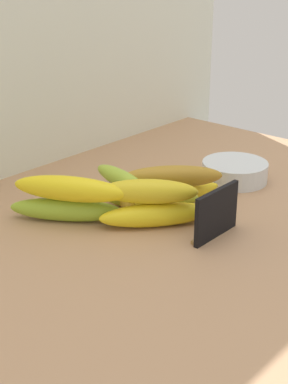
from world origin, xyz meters
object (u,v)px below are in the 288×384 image
(banana_2, at_px, (151,188))
(banana_4, at_px, (66,210))
(banana_8, at_px, (70,189))
(banana_9, at_px, (172,177))
(fruit_bowl, at_px, (235,171))
(banana_3, at_px, (156,215))
(banana_1, at_px, (124,193))
(chalkboard_sign, at_px, (216,215))
(banana_6, at_px, (149,191))
(banana_0, at_px, (151,197))
(banana_5, at_px, (175,196))
(banana_7, at_px, (121,179))

(banana_2, xyz_separation_m, banana_4, (-0.18, 0.04, 0.00))
(banana_8, distance_m, banana_9, 0.20)
(fruit_bowl, relative_size, banana_3, 0.68)
(banana_1, relative_size, banana_4, 0.97)
(banana_4, bearing_deg, banana_2, -13.38)
(fruit_bowl, height_order, banana_1, fruit_bowl)
(chalkboard_sign, xyz_separation_m, fruit_bowl, (0.23, 0.11, -0.02))
(banana_6, xyz_separation_m, banana_9, (0.10, 0.03, -0.01))
(banana_4, distance_m, banana_8, 0.04)
(fruit_bowl, bearing_deg, banana_3, -176.76)
(banana_0, distance_m, banana_3, 0.07)
(banana_3, relative_size, banana_8, 0.98)
(chalkboard_sign, xyz_separation_m, banana_8, (-0.12, 0.22, 0.02))
(banana_1, relative_size, banana_2, 1.28)
(banana_4, relative_size, banana_8, 1.00)
(banana_3, xyz_separation_m, banana_5, (0.09, 0.03, -0.00))
(banana_0, height_order, banana_8, banana_8)
(fruit_bowl, relative_size, banana_8, 0.66)
(banana_4, bearing_deg, chalkboard_sign, -62.14)
(banana_5, distance_m, banana_8, 0.20)
(banana_1, height_order, banana_3, banana_3)
(banana_3, xyz_separation_m, banana_6, (-0.01, 0.01, 0.04))
(banana_0, xyz_separation_m, banana_8, (-0.14, 0.07, 0.04))
(fruit_bowl, distance_m, banana_0, 0.22)
(banana_1, bearing_deg, banana_9, -54.77)
(banana_5, relative_size, banana_8, 1.01)
(chalkboard_sign, height_order, banana_6, same)
(fruit_bowl, distance_m, banana_9, 0.18)
(banana_7, distance_m, banana_8, 0.12)
(banana_0, distance_m, banana_5, 0.05)
(banana_8, bearing_deg, banana_1, -4.01)
(banana_1, distance_m, banana_3, 0.12)
(fruit_bowl, height_order, banana_6, banana_6)
(banana_7, bearing_deg, banana_6, -109.54)
(banana_7, bearing_deg, banana_4, 168.15)
(fruit_bowl, bearing_deg, banana_2, 157.03)
(banana_1, xyz_separation_m, banana_6, (-0.04, -0.10, 0.05))
(banana_3, bearing_deg, banana_8, 125.69)
(banana_4, bearing_deg, banana_0, -29.69)
(banana_1, relative_size, banana_7, 1.26)
(banana_1, xyz_separation_m, banana_3, (-0.04, -0.11, 0.00))
(banana_1, relative_size, banana_9, 1.05)
(banana_2, distance_m, banana_7, 0.07)
(banana_2, height_order, banana_8, banana_8)
(banana_2, height_order, banana_4, banana_4)
(banana_5, bearing_deg, banana_8, 153.08)
(banana_8, bearing_deg, banana_9, -24.90)
(banana_0, xyz_separation_m, banana_2, (0.04, 0.04, -0.00))
(banana_0, height_order, banana_5, banana_0)
(banana_6, bearing_deg, banana_3, -63.81)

